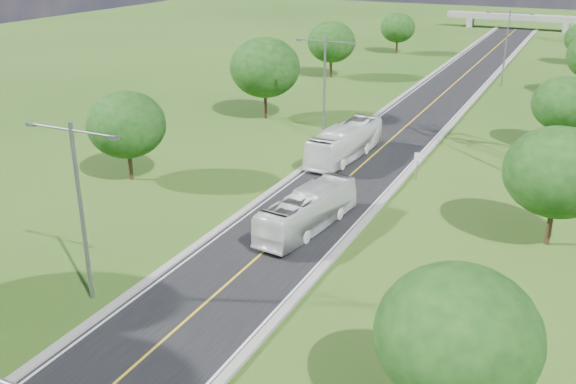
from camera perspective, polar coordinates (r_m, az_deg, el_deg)
name	(u,v)px	position (r m, az deg, el deg)	size (l,w,h in m)	color
ground	(422,112)	(75.38, 11.86, 6.95)	(260.00, 260.00, 0.00)	#244914
road	(435,101)	(81.05, 12.93, 7.90)	(8.00, 150.00, 0.06)	black
curb_left	(401,97)	(82.03, 10.03, 8.34)	(0.50, 150.00, 0.22)	gray
curb_right	(470,104)	(80.24, 15.91, 7.55)	(0.50, 150.00, 0.22)	gray
speed_limit_sign	(417,161)	(53.20, 11.43, 2.68)	(0.55, 0.09, 2.40)	slate
overpass	(518,18)	(152.87, 19.73, 14.36)	(30.00, 3.00, 3.20)	gray
streetlight_near_left	(80,198)	(34.94, -18.04, -0.51)	(5.90, 0.25, 10.00)	slate
streetlight_mid_left	(324,80)	(61.90, 3.26, 9.89)	(5.90, 0.25, 10.00)	slate
streetlight_far_right	(506,42)	(90.61, 18.85, 12.54)	(5.90, 0.25, 10.00)	slate
tree_lb	(126,125)	(53.01, -14.16, 5.83)	(6.30, 6.30, 7.33)	black
tree_lc	(265,68)	(70.16, -2.06, 11.00)	(7.56, 7.56, 8.79)	black
tree_ld	(331,42)	(92.62, 3.88, 13.16)	(6.72, 6.72, 7.82)	black
tree_le	(398,28)	(114.41, 9.73, 14.20)	(5.88, 5.88, 6.84)	black
tree_ra	(457,335)	(25.37, 14.83, -12.22)	(6.30, 6.30, 7.33)	black
tree_rb	(558,172)	(43.24, 22.89, 1.64)	(6.72, 6.72, 7.82)	black
tree_rc	(564,104)	(64.65, 23.36, 7.21)	(5.88, 5.88, 6.84)	black
bus_outbound	(308,211)	(43.11, 1.76, -1.66)	(2.33, 9.94, 2.77)	white
bus_inbound	(345,142)	(57.49, 5.10, 4.43)	(2.56, 10.93, 3.05)	white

